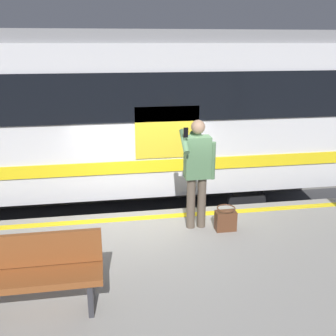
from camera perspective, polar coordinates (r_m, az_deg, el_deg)
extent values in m
plane|color=#3D3D3F|center=(7.57, -3.38, -12.83)|extent=(24.32, 24.32, 0.00)
cube|color=gray|center=(5.41, -0.67, -21.01)|extent=(14.07, 4.64, 0.94)
cube|color=yellow|center=(6.86, -3.25, -7.30)|extent=(13.79, 0.16, 0.01)
cube|color=slate|center=(8.76, -4.36, -7.77)|extent=(18.29, 0.08, 0.16)
cube|color=slate|center=(10.07, -5.10, -4.27)|extent=(18.29, 0.08, 0.16)
cube|color=silver|center=(8.76, -15.50, 7.68)|extent=(11.93, 3.01, 2.92)
cube|color=gray|center=(8.64, -16.41, 18.02)|extent=(11.69, 2.77, 0.24)
cube|color=black|center=(7.19, -17.01, 9.56)|extent=(11.33, 0.03, 0.90)
cube|color=yellow|center=(7.48, -16.10, -0.41)|extent=(11.33, 0.03, 0.24)
cube|color=gold|center=(7.33, -0.11, 5.27)|extent=(1.22, 0.02, 0.99)
cylinder|color=black|center=(8.60, 11.45, -4.94)|extent=(0.84, 0.12, 0.84)
cylinder|color=black|center=(10.74, 7.01, -0.05)|extent=(0.84, 0.12, 0.84)
cylinder|color=brown|center=(6.40, 4.97, -5.04)|extent=(0.14, 0.14, 0.87)
cylinder|color=brown|center=(6.36, 3.39, -5.15)|extent=(0.14, 0.14, 0.87)
cube|color=#4C724C|center=(6.12, 4.34, 1.57)|extent=(0.40, 0.24, 0.68)
sphere|color=#4C724C|center=(6.19, 4.07, 4.81)|extent=(0.20, 0.20, 0.20)
sphere|color=tan|center=(6.00, 4.45, 6.05)|extent=(0.22, 0.22, 0.22)
cylinder|color=#4C724C|center=(6.20, 6.57, 1.08)|extent=(0.09, 0.09, 0.61)
cylinder|color=#4C724C|center=(5.92, 2.42, 3.93)|extent=(0.09, 0.42, 0.33)
cube|color=black|center=(5.79, 2.64, 5.23)|extent=(0.07, 0.02, 0.15)
cube|color=#59331E|center=(6.44, 8.46, -7.68)|extent=(0.33, 0.19, 0.33)
torus|color=#59331E|center=(6.35, 8.55, -5.86)|extent=(0.30, 0.30, 0.02)
cube|color=brown|center=(4.69, -19.02, -15.07)|extent=(1.49, 0.44, 0.08)
cube|color=brown|center=(4.72, -18.97, -11.27)|extent=(1.49, 0.06, 0.40)
cube|color=#333338|center=(4.74, -11.29, -17.22)|extent=(0.06, 0.40, 0.45)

